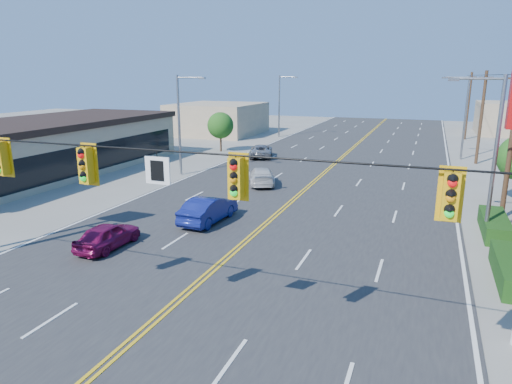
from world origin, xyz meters
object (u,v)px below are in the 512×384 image
(car_blue, at_px, (209,210))
(car_silver, at_px, (261,151))
(car_magenta, at_px, (108,237))
(signal_span, at_px, (119,187))
(car_white, at_px, (261,177))

(car_blue, distance_m, car_silver, 20.99)
(car_magenta, relative_size, car_silver, 0.78)
(signal_span, xyz_separation_m, car_white, (-3.36, 20.85, -4.25))
(car_blue, relative_size, car_silver, 0.95)
(car_magenta, height_order, car_blue, car_blue)
(signal_span, distance_m, car_silver, 32.98)
(car_magenta, xyz_separation_m, car_blue, (2.63, 5.25, 0.11))
(car_white, distance_m, car_silver, 11.73)
(car_magenta, distance_m, car_silver, 25.82)
(signal_span, height_order, car_blue, signal_span)
(car_white, relative_size, car_silver, 0.96)
(car_white, bearing_deg, car_blue, 68.46)
(car_silver, bearing_deg, car_magenta, 76.27)
(car_white, bearing_deg, signal_span, 75.33)
(car_magenta, bearing_deg, car_silver, -85.33)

